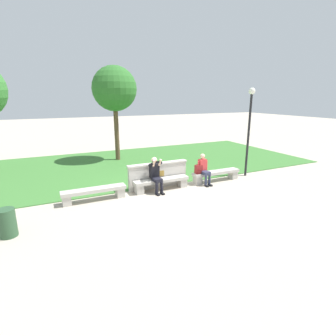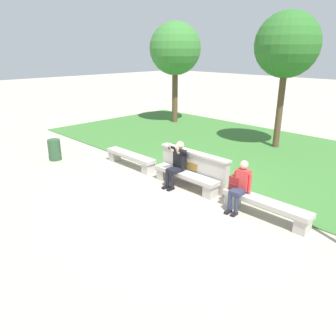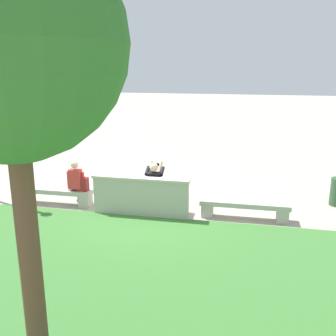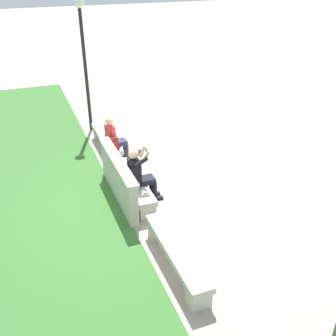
# 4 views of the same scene
# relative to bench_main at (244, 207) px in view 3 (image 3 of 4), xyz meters

# --- Properties ---
(ground_plane) EXTENTS (80.00, 80.00, 0.00)m
(ground_plane) POSITION_rel_bench_main_xyz_m (2.55, 0.00, -0.31)
(ground_plane) COLOR #B2A593
(grass_strip) EXTENTS (19.28, 8.00, 0.03)m
(grass_strip) POSITION_rel_bench_main_xyz_m (2.55, 4.38, -0.29)
(grass_strip) COLOR #3D7533
(grass_strip) RESTS_ON ground
(bench_main) EXTENTS (2.18, 0.40, 0.45)m
(bench_main) POSITION_rel_bench_main_xyz_m (0.00, 0.00, 0.00)
(bench_main) COLOR #B7B2A8
(bench_main) RESTS_ON ground
(bench_near) EXTENTS (2.18, 0.40, 0.45)m
(bench_near) POSITION_rel_bench_main_xyz_m (2.55, 0.00, 0.00)
(bench_near) COLOR #B7B2A8
(bench_near) RESTS_ON ground
(bench_mid) EXTENTS (2.18, 0.40, 0.45)m
(bench_mid) POSITION_rel_bench_main_xyz_m (5.10, 0.00, 0.00)
(bench_mid) COLOR #B7B2A8
(bench_mid) RESTS_ON ground
(backrest_wall_with_plaque) EXTENTS (2.47, 0.24, 1.01)m
(backrest_wall_with_plaque) POSITION_rel_bench_main_xyz_m (2.55, 0.34, 0.21)
(backrest_wall_with_plaque) COLOR #B7B2A8
(backrest_wall_with_plaque) RESTS_ON ground
(person_photographer) EXTENTS (0.48, 0.73, 1.32)m
(person_photographer) POSITION_rel_bench_main_xyz_m (2.28, -0.08, 0.43)
(person_photographer) COLOR black
(person_photographer) RESTS_ON ground
(person_distant) EXTENTS (0.48, 0.69, 1.26)m
(person_distant) POSITION_rel_bench_main_xyz_m (4.42, -0.07, 0.37)
(person_distant) COLOR black
(person_distant) RESTS_ON ground
(backpack) EXTENTS (0.28, 0.24, 0.43)m
(backpack) POSITION_rel_bench_main_xyz_m (4.22, 0.01, 0.32)
(backpack) COLOR maroon
(backpack) RESTS_ON bench_mid
(tree_left_background) EXTENTS (2.39, 2.39, 5.12)m
(tree_left_background) POSITION_rel_bench_main_xyz_m (2.33, 5.64, 3.59)
(tree_left_background) COLOR brown
(tree_left_background) RESTS_ON ground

